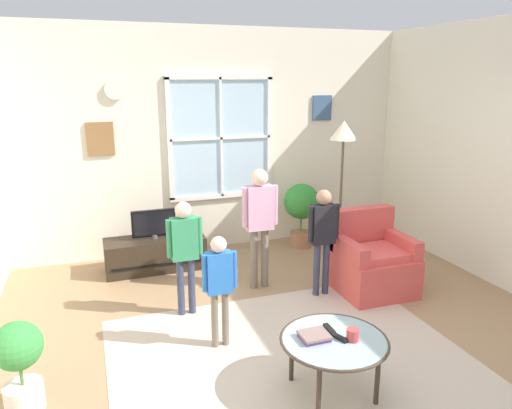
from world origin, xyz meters
TOP-DOWN VIEW (x-y plane):
  - ground_plane at (0.00, 0.00)m, footprint 5.82×5.85m
  - back_wall at (0.00, 2.68)m, footprint 5.22×0.17m
  - area_rug at (-0.15, -0.28)m, footprint 2.91×2.38m
  - tv_stand at (-0.93, 2.07)m, footprint 1.18×0.46m
  - television at (-0.93, 2.07)m, footprint 0.52×0.08m
  - armchair at (1.21, 0.69)m, footprint 0.76×0.74m
  - coffee_table at (-0.03, -0.75)m, footprint 0.79×0.79m
  - book_stack at (-0.16, -0.70)m, footprint 0.20×0.18m
  - cup at (0.09, -0.81)m, footprint 0.09×0.09m
  - remote_near_books at (0.01, -0.77)m, footprint 0.08×0.15m
  - remote_near_cup at (-0.00, -0.63)m, footprint 0.04×0.14m
  - person_pink_shirt at (0.09, 1.17)m, footprint 0.40×0.18m
  - person_black_shirt at (0.65, 0.77)m, footprint 0.35×0.16m
  - person_green_shirt at (-0.80, 0.81)m, footprint 0.34×0.16m
  - person_blue_shirt at (-0.64, 0.14)m, footprint 0.30×0.14m
  - potted_plant_by_window at (1.08, 2.24)m, footprint 0.48×0.48m
  - potted_plant_corner at (-2.16, -0.21)m, footprint 0.34×0.34m
  - floor_lamp at (1.22, 1.42)m, footprint 0.32×0.32m

SIDE VIEW (x-z plane):
  - ground_plane at x=0.00m, z-range -0.02..0.00m
  - area_rug at x=-0.15m, z-range 0.00..0.01m
  - tv_stand at x=-0.93m, z-range 0.00..0.40m
  - armchair at x=1.21m, z-range -0.11..0.76m
  - potted_plant_corner at x=-2.16m, z-range 0.06..0.73m
  - coffee_table at x=-0.03m, z-range 0.19..0.63m
  - remote_near_books at x=0.01m, z-range 0.44..0.46m
  - remote_near_cup at x=0.00m, z-range 0.44..0.46m
  - book_stack at x=-0.16m, z-range 0.44..0.48m
  - cup at x=0.09m, z-range 0.44..0.52m
  - potted_plant_by_window at x=1.08m, z-range 0.12..1.00m
  - television at x=-0.93m, z-range 0.40..0.76m
  - person_blue_shirt at x=-0.64m, z-range 0.13..1.13m
  - person_green_shirt at x=-0.80m, z-range 0.15..1.29m
  - person_black_shirt at x=0.65m, z-range 0.15..1.31m
  - person_pink_shirt at x=0.09m, z-range 0.17..1.51m
  - back_wall at x=0.00m, z-range 0.00..2.90m
  - floor_lamp at x=1.22m, z-range 0.60..2.39m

